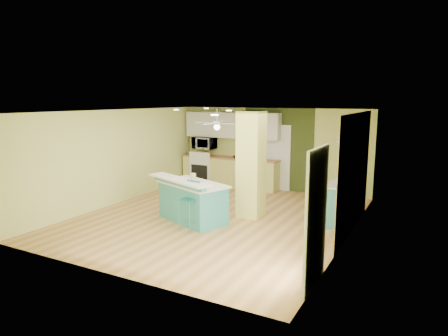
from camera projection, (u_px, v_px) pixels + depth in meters
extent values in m
cube|color=#A7723A|center=(217.00, 218.00, 9.45)|extent=(6.00, 7.00, 0.01)
cube|color=white|center=(216.00, 111.00, 9.01)|extent=(6.00, 7.00, 0.01)
cube|color=#D1DB75|center=(272.00, 149.00, 12.27)|extent=(6.00, 0.01, 2.50)
cube|color=#D1DB75|center=(107.00, 199.00, 6.18)|extent=(6.00, 0.01, 2.50)
cube|color=#D1DB75|center=(118.00, 157.00, 10.62)|extent=(0.01, 7.00, 2.50)
cube|color=#D1DB75|center=(350.00, 178.00, 7.83)|extent=(0.01, 7.00, 2.50)
cube|color=olive|center=(355.00, 173.00, 8.36)|extent=(0.02, 3.40, 2.50)
cube|color=#37441B|center=(278.00, 149.00, 12.17)|extent=(2.20, 0.02, 2.50)
cube|color=white|center=(277.00, 158.00, 12.18)|extent=(0.82, 0.05, 2.00)
cube|color=silver|center=(316.00, 218.00, 5.89)|extent=(0.04, 1.08, 2.10)
cube|color=#D9DD66|center=(251.00, 165.00, 9.36)|extent=(0.55, 0.55, 2.50)
cube|color=#D0CF6C|center=(230.00, 172.00, 12.75)|extent=(3.20, 0.60, 0.90)
cube|color=#A06437|center=(230.00, 158.00, 12.67)|extent=(3.25, 0.63, 0.04)
cube|color=white|center=(204.00, 170.00, 13.19)|extent=(0.76, 0.64, 0.90)
cube|color=black|center=(199.00, 172.00, 12.91)|extent=(0.59, 0.02, 0.50)
cube|color=white|center=(200.00, 155.00, 12.84)|extent=(0.76, 0.06, 0.18)
cube|color=silver|center=(232.00, 125.00, 12.60)|extent=(3.20, 0.34, 0.80)
imported|color=white|center=(204.00, 143.00, 13.04)|extent=(0.70, 0.48, 0.39)
cylinder|color=white|center=(217.00, 116.00, 11.30)|extent=(0.03, 0.03, 0.40)
cylinder|color=white|center=(217.00, 123.00, 11.33)|extent=(0.24, 0.24, 0.10)
sphere|color=white|center=(217.00, 127.00, 11.35)|extent=(0.18, 0.18, 0.18)
cylinder|color=silver|center=(342.00, 127.00, 8.49)|extent=(0.01, 0.01, 0.62)
sphere|color=white|center=(341.00, 141.00, 8.54)|extent=(0.14, 0.14, 0.14)
cube|color=brown|center=(356.00, 157.00, 8.50)|extent=(0.03, 0.90, 0.70)
cube|color=teal|center=(193.00, 203.00, 9.13)|extent=(1.79, 1.33, 0.85)
cube|color=white|center=(192.00, 184.00, 9.05)|extent=(1.91, 1.45, 0.05)
cube|color=teal|center=(179.00, 182.00, 8.79)|extent=(1.74, 0.78, 0.12)
cube|color=white|center=(179.00, 180.00, 8.78)|extent=(1.95, 1.07, 0.04)
cylinder|color=teal|center=(179.00, 216.00, 8.44)|extent=(0.02, 0.02, 0.67)
cylinder|color=teal|center=(189.00, 218.00, 8.26)|extent=(0.02, 0.02, 0.67)
cylinder|color=teal|center=(189.00, 213.00, 8.67)|extent=(0.02, 0.02, 0.67)
cylinder|color=teal|center=(199.00, 215.00, 8.49)|extent=(0.02, 0.02, 0.67)
cube|color=teal|center=(189.00, 199.00, 8.40)|extent=(0.41, 0.41, 0.03)
cube|color=teal|center=(194.00, 189.00, 8.49)|extent=(0.35, 0.09, 0.37)
cube|color=teal|center=(344.00, 203.00, 9.05)|extent=(0.57, 1.38, 0.89)
cube|color=silver|center=(345.00, 183.00, 8.97)|extent=(0.61, 1.44, 0.04)
imported|color=#351E15|center=(237.00, 157.00, 12.48)|extent=(0.36, 0.36, 0.07)
cylinder|color=gold|center=(193.00, 178.00, 9.15)|extent=(0.14, 0.14, 0.19)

